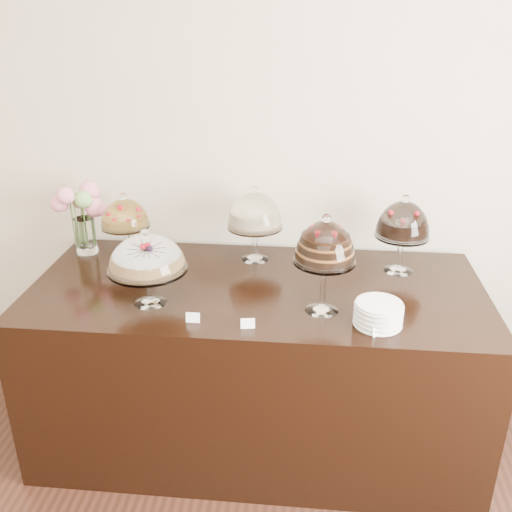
# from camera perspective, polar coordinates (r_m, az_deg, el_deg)

# --- Properties ---
(wall_back) EXTENTS (5.00, 0.04, 3.00)m
(wall_back) POSITION_cam_1_polar(r_m,az_deg,el_deg) (3.11, -0.88, 11.68)
(wall_back) COLOR beige
(wall_back) RESTS_ON ground
(display_counter) EXTENTS (2.20, 1.00, 0.90)m
(display_counter) POSITION_cam_1_polar(r_m,az_deg,el_deg) (3.01, 0.10, -10.63)
(display_counter) COLOR black
(display_counter) RESTS_ON ground
(cake_stand_sugar_sponge) EXTENTS (0.36, 0.36, 0.36)m
(cake_stand_sugar_sponge) POSITION_cam_1_polar(r_m,az_deg,el_deg) (2.57, -10.87, -0.04)
(cake_stand_sugar_sponge) COLOR white
(cake_stand_sugar_sponge) RESTS_ON display_counter
(cake_stand_choco_layer) EXTENTS (0.27, 0.27, 0.46)m
(cake_stand_choco_layer) POSITION_cam_1_polar(r_m,az_deg,el_deg) (2.45, 6.92, 0.99)
(cake_stand_choco_layer) COLOR white
(cake_stand_choco_layer) RESTS_ON display_counter
(cake_stand_cheesecake) EXTENTS (0.30, 0.30, 0.41)m
(cake_stand_cheesecake) POSITION_cam_1_polar(r_m,az_deg,el_deg) (2.97, -0.10, 4.31)
(cake_stand_cheesecake) COLOR white
(cake_stand_cheesecake) RESTS_ON display_counter
(cake_stand_dark_choco) EXTENTS (0.27, 0.27, 0.41)m
(cake_stand_dark_choco) POSITION_cam_1_polar(r_m,az_deg,el_deg) (2.93, 14.50, 3.22)
(cake_stand_dark_choco) COLOR white
(cake_stand_dark_choco) RESTS_ON display_counter
(cake_stand_fruit_tart) EXTENTS (0.26, 0.26, 0.37)m
(cake_stand_fruit_tart) POSITION_cam_1_polar(r_m,az_deg,el_deg) (3.07, -12.98, 3.86)
(cake_stand_fruit_tart) COLOR white
(cake_stand_fruit_tart) RESTS_ON display_counter
(flower_vase) EXTENTS (0.29, 0.29, 0.40)m
(flower_vase) POSITION_cam_1_polar(r_m,az_deg,el_deg) (3.22, -16.99, 4.37)
(flower_vase) COLOR white
(flower_vase) RESTS_ON display_counter
(plate_stack) EXTENTS (0.20, 0.20, 0.10)m
(plate_stack) POSITION_cam_1_polar(r_m,az_deg,el_deg) (2.48, 12.13, -5.69)
(plate_stack) COLOR white
(plate_stack) RESTS_ON display_counter
(price_card_left) EXTENTS (0.06, 0.02, 0.04)m
(price_card_left) POSITION_cam_1_polar(r_m,az_deg,el_deg) (2.48, -6.34, -6.15)
(price_card_left) COLOR white
(price_card_left) RESTS_ON display_counter
(price_card_right) EXTENTS (0.06, 0.04, 0.04)m
(price_card_right) POSITION_cam_1_polar(r_m,az_deg,el_deg) (2.43, 12.22, -7.34)
(price_card_right) COLOR white
(price_card_right) RESTS_ON display_counter
(price_card_extra) EXTENTS (0.06, 0.02, 0.04)m
(price_card_extra) POSITION_cam_1_polar(r_m,az_deg,el_deg) (2.42, -0.83, -6.76)
(price_card_extra) COLOR white
(price_card_extra) RESTS_ON display_counter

